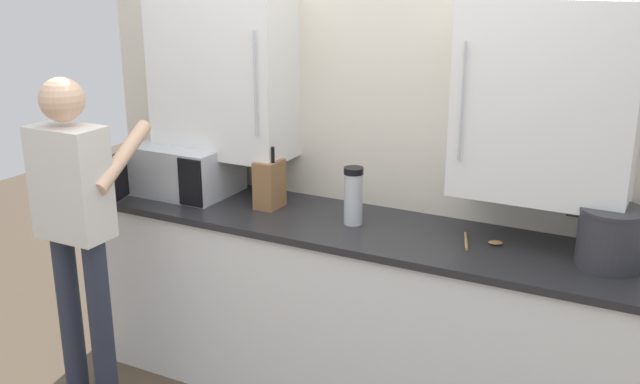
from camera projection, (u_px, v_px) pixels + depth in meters
The scene contains 8 objects.
back_wall_tiled at pixel (379, 118), 3.60m from camera, with size 3.27×0.44×2.65m.
counter_unit at pixel (351, 314), 3.64m from camera, with size 2.98×0.62×0.95m.
microwave_oven at pixel (182, 168), 3.93m from camera, with size 0.50×0.75×0.26m.
thermos_flask at pixel (353, 196), 3.46m from camera, with size 0.09×0.09×0.28m.
stock_pot at pixel (610, 238), 2.98m from camera, with size 0.36×0.27×0.28m.
wooden_spoon at pixel (482, 242), 3.25m from camera, with size 0.20×0.19×0.02m.
knife_block at pixel (269, 184), 3.69m from camera, with size 0.11×0.15×0.32m.
person_figure at pixel (75, 219), 3.42m from camera, with size 0.44×0.51×1.66m.
Camera 1 is at (1.38, -2.15, 2.15)m, focal length 41.35 mm.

